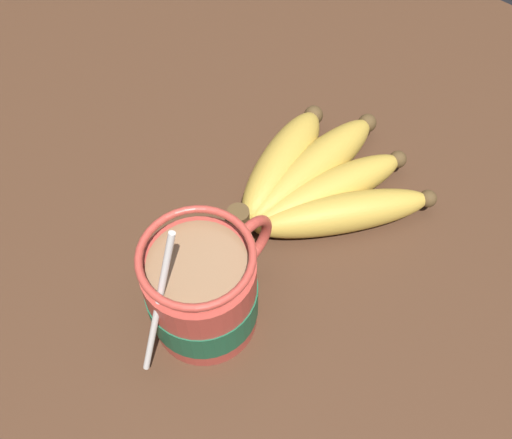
# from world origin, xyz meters

# --- Properties ---
(table) EXTENTS (1.06, 1.06, 0.04)m
(table) POSITION_xyz_m (0.00, 0.00, 0.02)
(table) COLOR #422819
(table) RESTS_ON ground
(coffee_mug) EXTENTS (0.15, 0.09, 0.15)m
(coffee_mug) POSITION_xyz_m (-0.05, -0.03, 0.08)
(coffee_mug) COLOR #B23D33
(coffee_mug) RESTS_ON table
(banana_bunch) EXTENTS (0.20, 0.18, 0.04)m
(banana_bunch) POSITION_xyz_m (0.12, -0.02, 0.06)
(banana_bunch) COLOR #4C381E
(banana_bunch) RESTS_ON table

